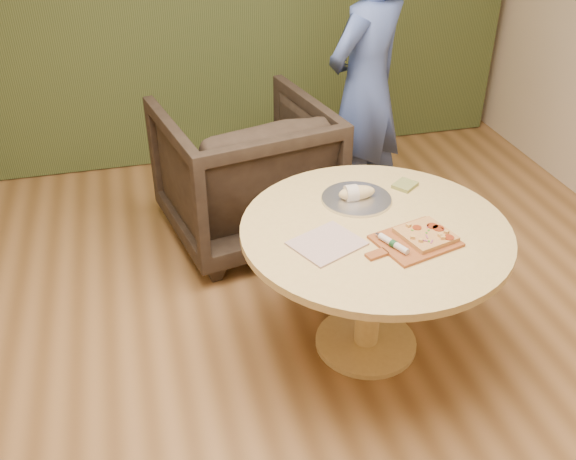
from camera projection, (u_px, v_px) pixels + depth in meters
The scene contains 11 objects.
room_shell at pixel (329, 143), 2.33m from camera, with size 5.04×6.04×2.84m.
pedestal_table at pixel (374, 251), 3.14m from camera, with size 1.30×1.30×0.75m.
pizza_paddle at pixel (414, 242), 2.94m from camera, with size 0.47×0.36×0.01m.
flatbread_pizza at pixel (426, 234), 2.96m from camera, with size 0.27×0.27×0.04m.
cutlery_roll at pixel (393, 244), 2.89m from camera, with size 0.10×0.19×0.03m.
newspaper at pixel (327, 243), 2.93m from camera, with size 0.30×0.25×0.01m, color silver.
serving_tray at pixel (356, 199), 3.27m from camera, with size 0.36×0.36×0.02m.
bread_roll at pixel (355, 193), 3.25m from camera, with size 0.19×0.09×0.09m.
green_packet at pixel (405, 185), 3.39m from camera, with size 0.12×0.10×0.02m, color olive.
armchair at pixel (245, 165), 4.13m from camera, with size 0.99×0.93×1.02m, color black.
person_standing at pixel (366, 89), 4.14m from camera, with size 0.67×0.44×1.85m, color #3D5294.
Camera 1 is at (-0.68, -2.02, 2.39)m, focal length 40.00 mm.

